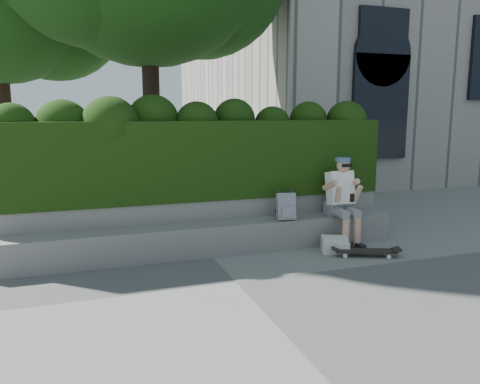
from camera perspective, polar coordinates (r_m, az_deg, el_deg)
name	(u,v)px	position (r m, az deg, el deg)	size (l,w,h in m)	color
ground	(236,282)	(5.90, -0.52, -10.93)	(80.00, 80.00, 0.00)	slate
bench_ledge	(209,239)	(6.97, -3.80, -5.74)	(6.00, 0.45, 0.45)	gray
planter_wall	(201,222)	(7.38, -4.79, -3.67)	(6.00, 0.50, 0.75)	gray
hedge	(197,159)	(7.43, -5.32, 4.04)	(6.00, 1.00, 1.20)	black
person	(342,198)	(7.52, 12.32, -0.68)	(0.40, 0.76, 1.38)	gray
skateboard	(366,251)	(7.11, 15.07, -6.98)	(0.90, 0.54, 0.09)	black
backpack_plaid	(286,207)	(7.17, 5.62, -1.77)	(0.28, 0.15, 0.41)	#A6A6AA
backpack_ground	(334,245)	(7.19, 11.42, -6.31)	(0.37, 0.26, 0.24)	silver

